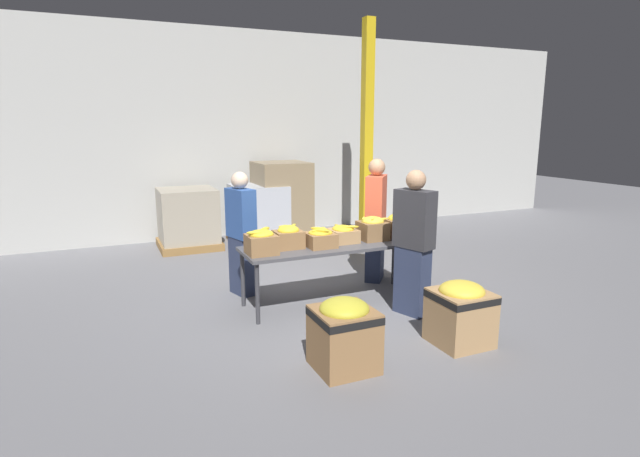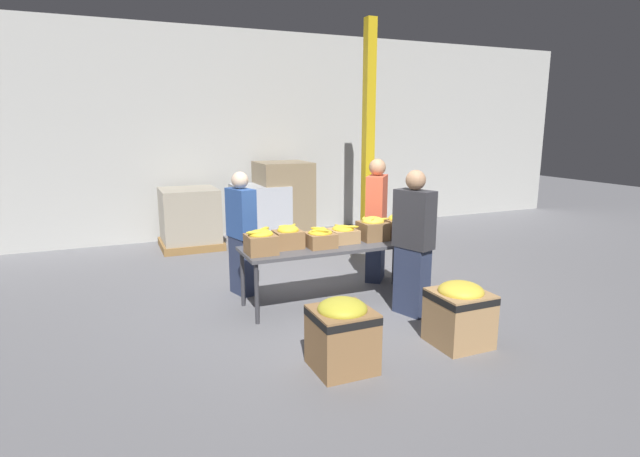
# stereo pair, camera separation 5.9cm
# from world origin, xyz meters

# --- Properties ---
(ground_plane) EXTENTS (30.00, 30.00, 0.00)m
(ground_plane) POSITION_xyz_m (0.00, 0.00, 0.00)
(ground_plane) COLOR slate
(wall_back) EXTENTS (16.00, 0.08, 4.00)m
(wall_back) POSITION_xyz_m (0.00, 4.38, 2.00)
(wall_back) COLOR #B7B7B2
(wall_back) RESTS_ON ground_plane
(sorting_table) EXTENTS (2.28, 0.74, 0.75)m
(sorting_table) POSITION_xyz_m (0.00, 0.00, 0.69)
(sorting_table) COLOR #4C4C51
(sorting_table) RESTS_ON ground_plane
(banana_box_0) EXTENTS (0.36, 0.34, 0.30)m
(banana_box_0) POSITION_xyz_m (-0.95, -0.08, 0.90)
(banana_box_0) COLOR olive
(banana_box_0) RESTS_ON sorting_table
(banana_box_1) EXTENTS (0.33, 0.29, 0.28)m
(banana_box_1) POSITION_xyz_m (-0.57, 0.05, 0.89)
(banana_box_1) COLOR olive
(banana_box_1) RESTS_ON sorting_table
(banana_box_2) EXTENTS (0.33, 0.33, 0.24)m
(banana_box_2) POSITION_xyz_m (-0.20, -0.05, 0.86)
(banana_box_2) COLOR olive
(banana_box_2) RESTS_ON sorting_table
(banana_box_3) EXTENTS (0.33, 0.36, 0.23)m
(banana_box_3) POSITION_xyz_m (0.16, 0.06, 0.86)
(banana_box_3) COLOR tan
(banana_box_3) RESTS_ON sorting_table
(banana_box_4) EXTENTS (0.37, 0.33, 0.31)m
(banana_box_4) POSITION_xyz_m (0.57, 0.03, 0.90)
(banana_box_4) COLOR olive
(banana_box_4) RESTS_ON sorting_table
(banana_box_5) EXTENTS (0.35, 0.32, 0.32)m
(banana_box_5) POSITION_xyz_m (0.95, 0.02, 0.91)
(banana_box_5) COLOR olive
(banana_box_5) RESTS_ON sorting_table
(volunteer_0) EXTENTS (0.48, 0.51, 1.74)m
(volunteer_0) POSITION_xyz_m (0.94, 0.60, 0.87)
(volunteer_0) COLOR #2D3856
(volunteer_0) RESTS_ON ground_plane
(volunteer_1) EXTENTS (0.37, 0.51, 1.71)m
(volunteer_1) POSITION_xyz_m (0.68, -0.73, 0.85)
(volunteer_1) COLOR #2D3856
(volunteer_1) RESTS_ON ground_plane
(volunteer_2) EXTENTS (0.33, 0.48, 1.62)m
(volunteer_2) POSITION_xyz_m (-0.96, 0.76, 0.81)
(volunteer_2) COLOR #2D3856
(volunteer_2) RESTS_ON ground_plane
(donation_bin_0) EXTENTS (0.54, 0.54, 0.67)m
(donation_bin_0) POSITION_xyz_m (-0.66, -1.64, 0.36)
(donation_bin_0) COLOR olive
(donation_bin_0) RESTS_ON ground_plane
(donation_bin_1) EXTENTS (0.54, 0.54, 0.66)m
(donation_bin_1) POSITION_xyz_m (0.66, -1.64, 0.35)
(donation_bin_1) COLOR tan
(donation_bin_1) RESTS_ON ground_plane
(support_pillar) EXTENTS (0.18, 0.18, 4.00)m
(support_pillar) POSITION_xyz_m (1.84, 2.51, 2.00)
(support_pillar) COLOR gold
(support_pillar) RESTS_ON ground_plane
(pallet_stack_0) EXTENTS (1.06, 1.06, 1.50)m
(pallet_stack_0) POSITION_xyz_m (0.60, 3.63, 0.74)
(pallet_stack_0) COLOR olive
(pallet_stack_0) RESTS_ON ground_plane
(pallet_stack_1) EXTENTS (1.07, 1.07, 1.08)m
(pallet_stack_1) POSITION_xyz_m (-1.20, 3.63, 0.53)
(pallet_stack_1) COLOR olive
(pallet_stack_1) RESTS_ON ground_plane
(pallet_stack_2) EXTENTS (1.05, 1.05, 1.09)m
(pallet_stack_2) POSITION_xyz_m (0.11, 3.57, 0.53)
(pallet_stack_2) COLOR olive
(pallet_stack_2) RESTS_ON ground_plane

